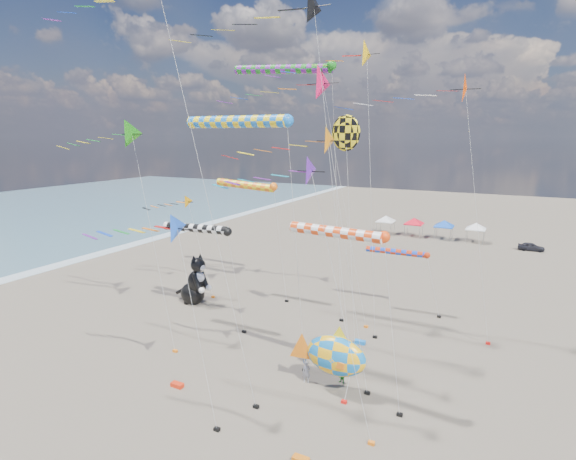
# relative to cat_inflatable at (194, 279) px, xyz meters

# --- Properties ---
(ground) EXTENTS (260.00, 260.00, 0.00)m
(ground) POSITION_rel_cat_inflatable_xyz_m (14.51, -16.89, -2.69)
(ground) COLOR brown
(ground) RESTS_ON ground
(delta_kite_0) EXTENTS (12.91, 2.51, 18.69)m
(delta_kite_0) POSITION_rel_cat_inflatable_xyz_m (0.79, -9.45, 14.46)
(delta_kite_0) COLOR #1D8314
(delta_kite_0) RESTS_ON ground
(delta_kite_1) EXTENTS (9.45, 1.95, 13.03)m
(delta_kite_1) POSITION_rel_cat_inflatable_xyz_m (11.13, -16.03, 9.01)
(delta_kite_1) COLOR blue
(delta_kite_1) RESTS_ON ground
(delta_kite_2) EXTENTS (15.92, 2.78, 27.39)m
(delta_kite_2) POSITION_rel_cat_inflatable_xyz_m (14.56, -6.11, 23.02)
(delta_kite_2) COLOR black
(delta_kite_2) RESTS_ON ground
(delta_kite_3) EXTENTS (8.76, 1.52, 11.26)m
(delta_kite_3) POSITION_rel_cat_inflatable_xyz_m (-3.37, 2.18, 7.35)
(delta_kite_3) COLOR orange
(delta_kite_3) RESTS_ON ground
(delta_kite_4) EXTENTS (11.25, 1.95, 17.94)m
(delta_kite_4) POSITION_rel_cat_inflatable_xyz_m (16.41, -8.20, 13.89)
(delta_kite_4) COLOR orange
(delta_kite_4) RESTS_ON ground
(delta_kite_5) EXTENTS (10.06, 1.85, 16.27)m
(delta_kite_5) POSITION_rel_cat_inflatable_xyz_m (18.32, -13.02, 12.28)
(delta_kite_5) COLOR #5B1FA1
(delta_kite_5) RESTS_ON ground
(delta_kite_6) EXTENTS (11.08, 2.31, 24.73)m
(delta_kite_6) POSITION_rel_cat_inflatable_xyz_m (15.85, 0.51, 20.56)
(delta_kite_6) COLOR #FFBA0C
(delta_kite_6) RESTS_ON ground
(delta_kite_7) EXTENTS (15.15, 3.22, 23.24)m
(delta_kite_7) POSITION_rel_cat_inflatable_xyz_m (12.88, 2.25, 18.74)
(delta_kite_7) COLOR #E81353
(delta_kite_7) RESTS_ON ground
(delta_kite_8) EXTENTS (13.14, 2.51, 22.06)m
(delta_kite_8) POSITION_rel_cat_inflatable_xyz_m (23.84, 3.69, 17.82)
(delta_kite_8) COLOR #EB4205
(delta_kite_8) RESTS_ON ground
(windsock_0) EXTENTS (8.47, 0.85, 12.56)m
(windsock_0) POSITION_rel_cat_inflatable_xyz_m (3.91, 4.73, 9.39)
(windsock_0) COLOR orange
(windsock_0) RESTS_ON ground
(windsock_1) EXTENTS (8.65, 0.80, 9.47)m
(windsock_1) POSITION_rel_cat_inflatable_xyz_m (3.92, -3.77, 6.34)
(windsock_1) COLOR black
(windsock_1) RESTS_ON ground
(windsock_2) EXTENTS (7.86, 0.74, 11.72)m
(windsock_2) POSITION_rel_cat_inflatable_xyz_m (19.57, -9.62, 8.59)
(windsock_2) COLOR #F14311
(windsock_2) RESTS_ON ground
(windsock_3) EXTENTS (11.34, 0.86, 23.55)m
(windsock_3) POSITION_rel_cat_inflatable_xyz_m (9.45, 2.61, 20.35)
(windsock_3) COLOR #177F1B
(windsock_3) RESTS_ON ground
(windsock_4) EXTENTS (7.59, 0.61, 6.36)m
(windsock_4) POSITION_rel_cat_inflatable_xyz_m (19.31, 7.69, 3.31)
(windsock_4) COLOR red
(windsock_4) RESTS_ON ground
(windsock_5) EXTENTS (10.00, 0.92, 18.66)m
(windsock_5) POSITION_rel_cat_inflatable_xyz_m (11.00, -7.38, 15.45)
(windsock_5) COLOR blue
(windsock_5) RESTS_ON ground
(angelfish_kite) EXTENTS (3.74, 3.02, 18.73)m
(angelfish_kite) POSITION_rel_cat_inflatable_xyz_m (17.23, -3.31, 14.57)
(angelfish_kite) COLOR yellow
(angelfish_kite) RESTS_ON ground
(cat_inflatable) EXTENTS (4.23, 2.53, 5.39)m
(cat_inflatable) POSITION_rel_cat_inflatable_xyz_m (0.00, 0.00, 0.00)
(cat_inflatable) COLOR black
(cat_inflatable) RESTS_ON ground
(fish_inflatable) EXTENTS (5.67, 2.22, 4.85)m
(fish_inflatable) POSITION_rel_cat_inflatable_xyz_m (19.14, -8.91, 0.00)
(fish_inflatable) COLOR blue
(fish_inflatable) RESTS_ON ground
(person_adult) EXTENTS (0.66, 0.53, 1.57)m
(person_adult) POSITION_rel_cat_inflatable_xyz_m (16.92, -8.72, -1.91)
(person_adult) COLOR #93929C
(person_adult) RESTS_ON ground
(child_green) EXTENTS (0.65, 0.57, 1.11)m
(child_green) POSITION_rel_cat_inflatable_xyz_m (19.22, -7.70, -2.14)
(child_green) COLOR #1B8D20
(child_green) RESTS_ON ground
(child_blue) EXTENTS (0.67, 0.62, 1.10)m
(child_blue) POSITION_rel_cat_inflatable_xyz_m (15.63, -6.25, -2.14)
(child_blue) COLOR #285294
(child_blue) RESTS_ON ground
(kite_bag_0) EXTENTS (0.90, 0.44, 0.30)m
(kite_bag_0) POSITION_rel_cat_inflatable_xyz_m (16.04, -3.39, -2.54)
(kite_bag_0) COLOR black
(kite_bag_0) RESTS_ON ground
(kite_bag_1) EXTENTS (0.90, 0.44, 0.30)m
(kite_bag_1) POSITION_rel_cat_inflatable_xyz_m (18.38, -1.14, -2.54)
(kite_bag_1) COLOR blue
(kite_bag_1) RESTS_ON ground
(kite_bag_2) EXTENTS (0.90, 0.44, 0.30)m
(kite_bag_2) POSITION_rel_cat_inflatable_xyz_m (9.14, -13.39, -2.54)
(kite_bag_2) COLOR red
(kite_bag_2) RESTS_ON ground
(kite_bag_3) EXTENTS (0.90, 0.44, 0.30)m
(kite_bag_3) POSITION_rel_cat_inflatable_xyz_m (20.02, -16.12, -2.54)
(kite_bag_3) COLOR orange
(kite_bag_3) RESTS_ON ground
(tent_row) EXTENTS (19.20, 4.20, 3.80)m
(tent_row) POSITION_rel_cat_inflatable_xyz_m (16.01, 43.11, 0.46)
(tent_row) COLOR silver
(tent_row) RESTS_ON ground
(parked_car) EXTENTS (3.70, 1.51, 1.26)m
(parked_car) POSITION_rel_cat_inflatable_xyz_m (31.69, 41.11, -2.07)
(parked_car) COLOR #26262D
(parked_car) RESTS_ON ground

